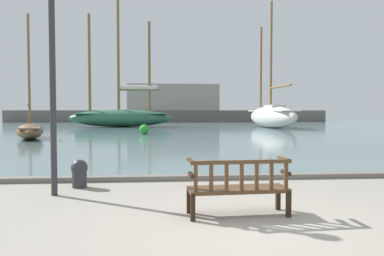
{
  "coord_description": "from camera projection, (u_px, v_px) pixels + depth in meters",
  "views": [
    {
      "loc": [
        -1.29,
        -5.19,
        1.67
      ],
      "look_at": [
        -0.03,
        10.0,
        1.0
      ],
      "focal_mm": 35.0,
      "sensor_mm": 36.0,
      "label": 1
    }
  ],
  "objects": [
    {
      "name": "harbor_water",
      "position": [
        171.0,
        124.0,
        49.15
      ],
      "size": [
        100.0,
        80.0,
        0.08
      ],
      "primitive_type": "cube",
      "color": "slate",
      "rests_on": "ground"
    },
    {
      "name": "sailboat_nearest_starboard",
      "position": [
        122.0,
        115.0,
        38.8
      ],
      "size": [
        10.69,
        3.32,
        13.93
      ],
      "color": "#2D6647",
      "rests_on": "harbor_water"
    },
    {
      "name": "quay_edge_kerb",
      "position": [
        214.0,
        177.0,
        9.18
      ],
      "size": [
        40.0,
        0.3,
        0.12
      ],
      "primitive_type": "cube",
      "color": "slate",
      "rests_on": "ground"
    },
    {
      "name": "channel_buoy",
      "position": [
        144.0,
        129.0,
        26.17
      ],
      "size": [
        0.69,
        0.69,
        1.39
      ],
      "color": "green",
      "rests_on": "harbor_water"
    },
    {
      "name": "lamp_post",
      "position": [
        52.0,
        67.0,
        7.34
      ],
      "size": [
        0.28,
        0.28,
        4.18
      ],
      "color": "#2D2D33",
      "rests_on": "ground"
    },
    {
      "name": "far_breakwater",
      "position": [
        171.0,
        110.0,
        57.79
      ],
      "size": [
        48.9,
        2.4,
        5.91
      ],
      "color": "#66605B",
      "rests_on": "ground"
    },
    {
      "name": "park_bench",
      "position": [
        238.0,
        187.0,
        5.97
      ],
      "size": [
        1.63,
        0.61,
        0.92
      ],
      "color": "black",
      "rests_on": "ground"
    },
    {
      "name": "sailboat_nearest_port",
      "position": [
        30.0,
        130.0,
        21.98
      ],
      "size": [
        2.89,
        5.27,
        7.31
      ],
      "color": "brown",
      "rests_on": "harbor_water"
    },
    {
      "name": "ground_plane",
      "position": [
        252.0,
        228.0,
        5.35
      ],
      "size": [
        160.0,
        160.0,
        0.0
      ],
      "primitive_type": "plane",
      "color": "gray"
    },
    {
      "name": "sailboat_far_starboard",
      "position": [
        271.0,
        115.0,
        36.79
      ],
      "size": [
        3.11,
        12.6,
        12.39
      ],
      "color": "silver",
      "rests_on": "harbor_water"
    },
    {
      "name": "mooring_bollard",
      "position": [
        79.0,
        172.0,
        8.21
      ],
      "size": [
        0.36,
        0.36,
        0.62
      ],
      "color": "#2D2D33",
      "rests_on": "ground"
    }
  ]
}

